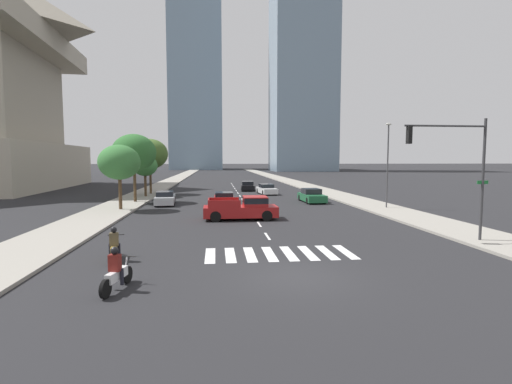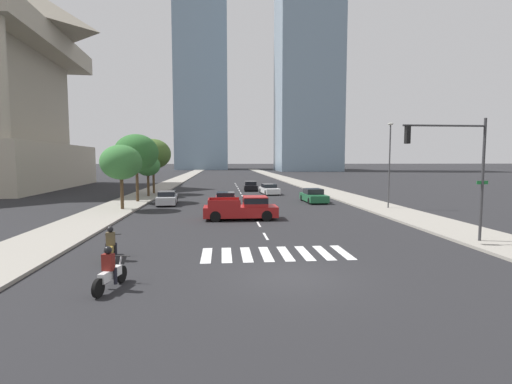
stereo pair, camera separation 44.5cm
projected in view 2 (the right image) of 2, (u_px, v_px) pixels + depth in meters
name	position (u px, v px, depth m)	size (l,w,h in m)	color
ground_plane	(289.00, 277.00, 13.92)	(800.00, 800.00, 0.00)	#232326
sidewalk_east	(341.00, 196.00, 44.74)	(4.00, 260.00, 0.15)	gray
sidewalk_west	(140.00, 197.00, 42.63)	(4.00, 260.00, 0.15)	gray
crosswalk_near	(276.00, 254.00, 17.35)	(6.75, 2.77, 0.01)	silver
lane_divider_center	(242.00, 196.00, 45.13)	(0.14, 50.00, 0.01)	silver
motorcycle_lead	(110.00, 272.00, 12.50)	(0.80, 2.05, 1.49)	black
motorcycle_trailing	(111.00, 247.00, 16.18)	(0.71, 2.24, 1.49)	black
pickup_truck	(244.00, 208.00, 27.30)	(5.29, 2.13, 1.67)	maroon
sedan_white_0	(269.00, 189.00, 47.49)	(2.22, 4.78, 1.27)	silver
sedan_green_1	(314.00, 196.00, 38.39)	(2.01, 4.66, 1.37)	#1E6038
sedan_black_2	(251.00, 186.00, 53.05)	(2.00, 4.30, 1.30)	black
sedan_red_3	(226.00, 199.00, 35.41)	(1.91, 4.30, 1.30)	maroon
sedan_silver_4	(167.00, 198.00, 36.40)	(2.08, 4.69, 1.30)	#B7BABF
traffic_signal_near	(455.00, 158.00, 18.97)	(4.61, 0.28, 6.25)	#333335
street_lamp_east	(390.00, 159.00, 32.52)	(0.50, 0.24, 7.31)	#3F3F42
street_tree_nearest	(121.00, 162.00, 31.78)	(3.44, 3.44, 5.42)	#4C3823
street_tree_second	(136.00, 153.00, 37.54)	(4.30, 4.30, 6.70)	#4C3823
street_tree_third	(148.00, 166.00, 43.28)	(2.81, 2.81, 4.70)	#4C3823
street_tree_fourth	(153.00, 154.00, 46.65)	(4.35, 4.35, 6.72)	#4C3823
office_tower_left_skyline	(202.00, 75.00, 171.53)	(22.65, 28.95, 98.58)	#7A93A8
office_tower_center_skyline	(308.00, 62.00, 144.85)	(23.25, 22.19, 91.06)	#7A93A8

